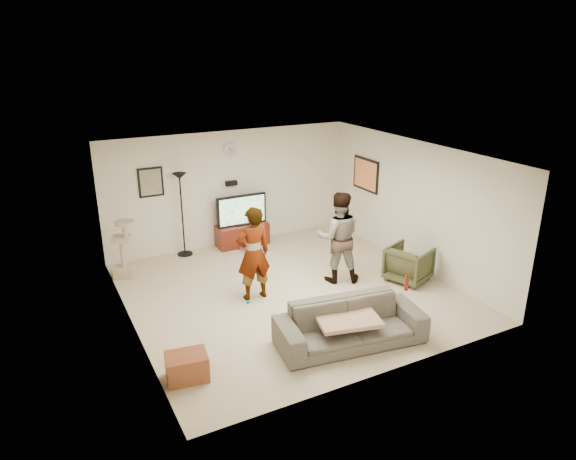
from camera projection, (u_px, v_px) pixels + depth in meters
name	position (u px, v px, depth m)	size (l,w,h in m)	color
floor	(289.00, 292.00, 9.32)	(5.50, 5.50, 0.02)	#BCAE90
ceiling	(290.00, 154.00, 8.46)	(5.50, 5.50, 0.02)	silver
wall_back	(231.00, 188.00, 11.18)	(5.50, 0.04, 2.50)	silver
wall_front	(389.00, 290.00, 6.60)	(5.50, 0.04, 2.50)	silver
wall_left	(126.00, 255.00, 7.69)	(0.04, 5.50, 2.50)	silver
wall_right	(414.00, 204.00, 10.08)	(0.04, 5.50, 2.50)	silver
wall_clock	(230.00, 150.00, 10.86)	(0.26, 0.26, 0.04)	white
wall_speaker	(231.00, 183.00, 11.08)	(0.25, 0.10, 0.10)	black
picture_back	(151.00, 182.00, 10.30)	(0.42, 0.03, 0.52)	#75725B
picture_right	(366.00, 174.00, 11.32)	(0.03, 0.78, 0.62)	#FB844D
tv_stand	(242.00, 235.00, 11.38)	(1.14, 0.45, 0.47)	#4A160C
console_box	(250.00, 249.00, 11.13)	(0.40, 0.30, 0.07)	silver
tv	(242.00, 210.00, 11.19)	(1.13, 0.08, 0.67)	black
tv_screen	(242.00, 211.00, 11.15)	(1.04, 0.01, 0.59)	#DEEF29
floor_lamp	(182.00, 215.00, 10.63)	(0.32, 0.32, 1.76)	black
cat_tree	(122.00, 249.00, 9.73)	(0.36, 0.36, 1.12)	tan
person_left	(253.00, 254.00, 8.81)	(0.61, 0.40, 1.67)	gray
person_right	(338.00, 237.00, 9.48)	(0.84, 0.65, 1.72)	#3169A3
sofa	(350.00, 324.00, 7.62)	(2.20, 0.86, 0.64)	#504C43
throw_blanket	(347.00, 318.00, 7.55)	(0.90, 0.70, 0.06)	tan
beer_bottle	(407.00, 283.00, 7.90)	(0.06, 0.06, 0.25)	#4F2308
armchair	(409.00, 264.00, 9.64)	(0.72, 0.74, 0.67)	#373920
side_table	(187.00, 367.00, 6.84)	(0.54, 0.41, 0.36)	brown
toy_ball	(248.00, 302.00, 8.87)	(0.06, 0.06, 0.06)	#106E92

